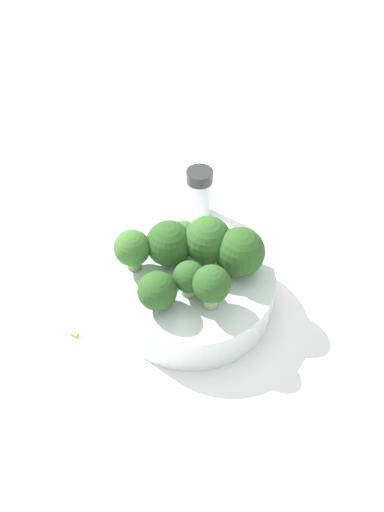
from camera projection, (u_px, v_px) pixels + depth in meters
ground_plane at (192, 302)px, 0.65m from camera, size 3.00×3.00×0.00m
bowl at (192, 289)px, 0.63m from camera, size 0.20×0.20×0.05m
broccoli_floret_0 at (132, 249)px, 0.59m from camera, size 0.04×0.04×0.06m
broccoli_floret_1 at (211, 285)px, 0.55m from camera, size 0.04×0.04×0.06m
broccoli_floret_2 at (157, 291)px, 0.55m from camera, size 0.04×0.04×0.05m
broccoli_floret_3 at (208, 240)px, 0.60m from camera, size 0.06×0.06×0.07m
broccoli_floret_4 at (183, 236)px, 0.61m from camera, size 0.03×0.03×0.05m
broccoli_floret_5 at (189, 278)px, 0.57m from camera, size 0.04×0.04×0.05m
broccoli_floret_6 at (240, 252)px, 0.59m from camera, size 0.06×0.06×0.06m
broccoli_floret_7 at (167, 245)px, 0.60m from camera, size 0.06×0.06×0.06m
pepper_shaker at (199, 192)px, 0.74m from camera, size 0.04×0.04×0.08m
almond_crumb_0 at (74, 333)px, 0.61m from camera, size 0.01×0.01×0.01m
almond_crumb_1 at (267, 255)px, 0.70m from camera, size 0.01×0.01×0.01m
almond_crumb_2 at (195, 217)px, 0.75m from camera, size 0.01×0.01×0.01m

